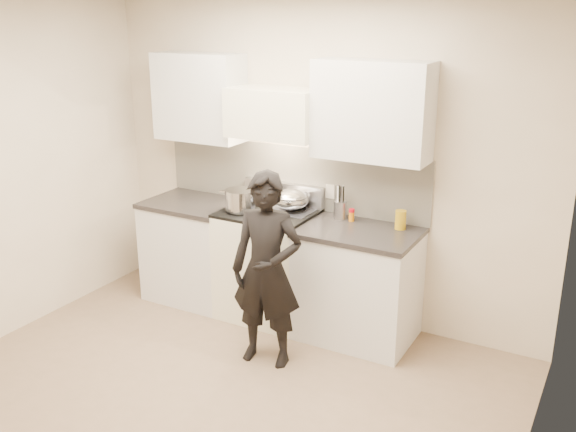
{
  "coord_description": "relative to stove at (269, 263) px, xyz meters",
  "views": [
    {
      "loc": [
        2.32,
        -2.97,
        2.57
      ],
      "look_at": [
        0.1,
        1.05,
        1.07
      ],
      "focal_mm": 40.0,
      "sensor_mm": 36.0,
      "label": 1
    }
  ],
  "objects": [
    {
      "name": "ground_plane",
      "position": [
        0.3,
        -1.42,
        -0.47
      ],
      "size": [
        4.0,
        4.0,
        0.0
      ],
      "primitive_type": "plane",
      "color": "#7D654F"
    },
    {
      "name": "room_shell",
      "position": [
        0.24,
        -1.05,
        1.12
      ],
      "size": [
        4.04,
        3.54,
        2.7
      ],
      "color": "beige",
      "rests_on": "ground"
    },
    {
      "name": "stove",
      "position": [
        0.0,
        0.0,
        0.0
      ],
      "size": [
        0.76,
        0.65,
        0.96
      ],
      "color": "silver",
      "rests_on": "ground"
    },
    {
      "name": "counter_right",
      "position": [
        0.83,
        0.0,
        -0.01
      ],
      "size": [
        0.92,
        0.67,
        0.92
      ],
      "color": "silver",
      "rests_on": "ground"
    },
    {
      "name": "counter_left",
      "position": [
        -0.78,
        0.0,
        -0.01
      ],
      "size": [
        0.82,
        0.67,
        0.92
      ],
      "color": "silver",
      "rests_on": "ground"
    },
    {
      "name": "wok",
      "position": [
        0.16,
        0.1,
        0.57
      ],
      "size": [
        0.32,
        0.4,
        0.26
      ],
      "color": "#B8B9BD",
      "rests_on": "stove"
    },
    {
      "name": "stock_pot",
      "position": [
        -0.2,
        -0.11,
        0.57
      ],
      "size": [
        0.36,
        0.32,
        0.17
      ],
      "color": "#B8B9BD",
      "rests_on": "stove"
    },
    {
      "name": "utensil_crock",
      "position": [
        0.58,
        0.18,
        0.53
      ],
      "size": [
        0.1,
        0.1,
        0.28
      ],
      "color": "#ADACB2",
      "rests_on": "counter_right"
    },
    {
      "name": "spice_jar",
      "position": [
        0.69,
        0.17,
        0.5
      ],
      "size": [
        0.05,
        0.05,
        0.1
      ],
      "color": "orange",
      "rests_on": "counter_right"
    },
    {
      "name": "oil_glass",
      "position": [
        1.1,
        0.17,
        0.52
      ],
      "size": [
        0.09,
        0.09,
        0.15
      ],
      "color": "#AE8711",
      "rests_on": "counter_right"
    },
    {
      "name": "person",
      "position": [
        0.39,
        -0.68,
        0.26
      ],
      "size": [
        0.59,
        0.44,
        1.48
      ],
      "primitive_type": "imported",
      "rotation": [
        0.0,
        0.0,
        0.16
      ],
      "color": "black",
      "rests_on": "ground"
    }
  ]
}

